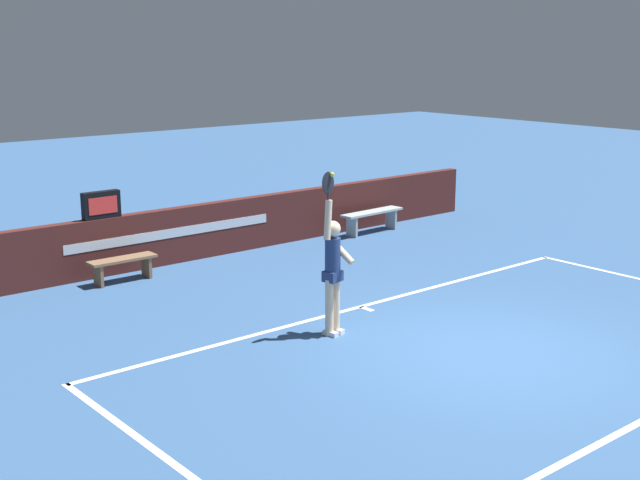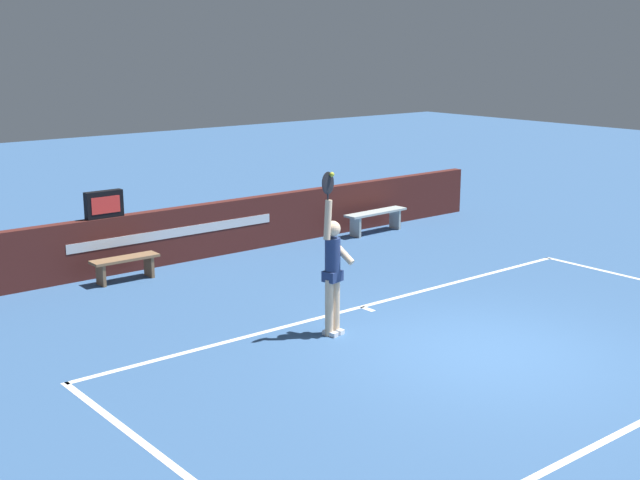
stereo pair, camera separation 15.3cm
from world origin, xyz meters
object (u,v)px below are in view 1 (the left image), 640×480
(tennis_ball, at_px, (332,174))
(courtside_bench_far, at_px, (123,264))
(speed_display, at_px, (101,205))
(courtside_bench_near, at_px, (372,216))
(tennis_player, at_px, (333,268))

(tennis_ball, xyz_separation_m, courtside_bench_far, (-1.04, 4.73, -2.13))
(speed_display, xyz_separation_m, courtside_bench_near, (6.43, -0.57, -0.97))
(tennis_player, bearing_deg, courtside_bench_near, 41.93)
(tennis_player, bearing_deg, tennis_ball, -140.20)
(speed_display, height_order, tennis_player, tennis_player)
(tennis_ball, height_order, courtside_bench_near, tennis_ball)
(speed_display, height_order, courtside_bench_near, speed_display)
(tennis_player, xyz_separation_m, tennis_ball, (-0.06, -0.05, 1.42))
(courtside_bench_near, distance_m, courtside_bench_far, 6.35)
(speed_display, height_order, courtside_bench_far, speed_display)
(tennis_player, xyz_separation_m, courtside_bench_far, (-1.10, 4.68, -0.72))
(courtside_bench_far, bearing_deg, tennis_player, -76.71)
(tennis_ball, relative_size, courtside_bench_far, 0.06)
(tennis_player, distance_m, courtside_bench_far, 4.86)
(speed_display, height_order, tennis_ball, tennis_ball)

